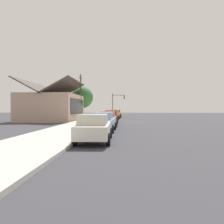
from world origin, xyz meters
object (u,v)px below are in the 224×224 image
Objects in this scene: car_charcoal at (110,117)px; shade_tree at (82,97)px; car_mustard at (115,114)px; car_olive at (116,113)px; traffic_light_main at (117,101)px; fire_hydrant_red at (100,119)px; car_coral at (108,118)px; car_ivory at (94,128)px; car_skyblue at (103,122)px; utility_pole_wooden at (81,96)px; car_cherry at (112,115)px.

shade_tree reaches higher than car_charcoal.
car_mustard and car_olive have the same top height.
traffic_light_main is 20.71m from fire_hydrant_red.
car_ivory is at bearing 178.16° from car_coral.
fire_hydrant_red is (5.93, 1.52, -0.32)m from car_coral.
car_skyblue and car_charcoal have the same top height.
car_charcoal and car_mustard have the same top height.
shade_tree reaches higher than car_ivory.
utility_pole_wooden reaches higher than car_skyblue.
car_coral is 18.72m from shade_tree.
car_charcoal is 11.82m from car_mustard.
car_mustard is 0.84× the size of traffic_light_main.
shade_tree is at bearing 46.43° from car_cherry.
car_mustard is at bearing 179.12° from car_olive.
utility_pole_wooden is at bearing 29.44° from fire_hydrant_red.
car_charcoal is at bearing 179.44° from traffic_light_main.
car_olive is 6.58× the size of fire_hydrant_red.
car_ivory is 16.53m from car_charcoal.
utility_pole_wooden is at bearing -172.54° from shade_tree.
traffic_light_main reaches higher than car_olive.
car_cherry is at bearing -13.31° from fire_hydrant_red.
car_mustard reaches higher than fire_hydrant_red.
car_coral is (11.12, 0.07, -0.00)m from car_ivory.
car_cherry is 5.72m from fire_hydrant_red.
car_cherry is (6.08, 0.14, 0.00)m from car_charcoal.
utility_pole_wooden is (-13.33, 5.66, 0.44)m from traffic_light_main.
car_skyblue is 19.54m from utility_pole_wooden.
car_mustard is at bearing 1.34° from car_skyblue.
car_skyblue and car_mustard have the same top height.
car_charcoal is at bearing -153.35° from shade_tree.
car_cherry is 8.92m from shade_tree.
car_mustard is 5.25m from car_olive.
car_coral is at bearing 177.75° from car_charcoal.
car_coral is at bearing -177.33° from car_cherry.
car_cherry is (22.61, 0.27, -0.00)m from car_ivory.
car_skyblue is 5.46m from car_coral.
fire_hydrant_red is (-5.56, 1.32, -0.32)m from car_cherry.
car_skyblue is 0.92× the size of traffic_light_main.
car_skyblue is 0.80× the size of shade_tree.
fire_hydrant_red is (-7.09, -4.00, -3.43)m from utility_pole_wooden.
car_charcoal is at bearing 179.43° from car_olive.
car_ivory is 1.05× the size of car_olive.
car_coral is 0.99× the size of car_olive.
shade_tree is 0.80× the size of utility_pole_wooden.
car_olive is at bearing 178.62° from traffic_light_main.
car_mustard is at bearing -91.94° from shade_tree.
car_coral reaches higher than fire_hydrant_red.
car_olive is (17.07, -0.11, 0.00)m from car_charcoal.
car_skyblue is 1.09× the size of car_mustard.
fire_hydrant_red is at bearing 168.35° from car_cherry.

